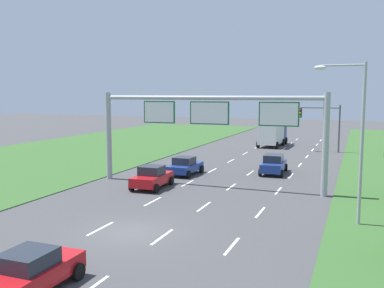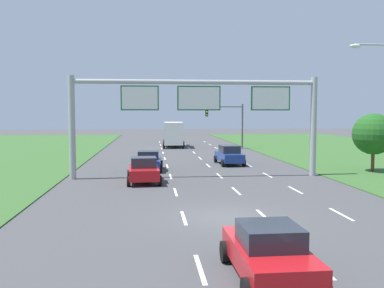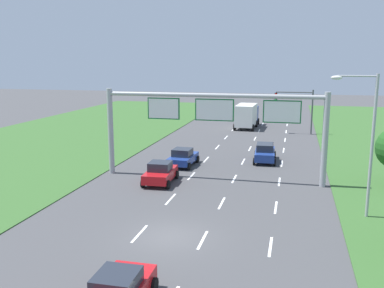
{
  "view_description": "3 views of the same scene",
  "coord_description": "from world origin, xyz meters",
  "px_view_note": "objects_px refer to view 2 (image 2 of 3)",
  "views": [
    {
      "loc": [
        10.37,
        -18.12,
        6.88
      ],
      "look_at": [
        -0.69,
        10.22,
        3.31
      ],
      "focal_mm": 40.0,
      "sensor_mm": 36.0,
      "label": 1
    },
    {
      "loc": [
        -3.15,
        -17.94,
        4.49
      ],
      "look_at": [
        -0.53,
        8.92,
        2.52
      ],
      "focal_mm": 40.0,
      "sensor_mm": 36.0,
      "label": 2
    },
    {
      "loc": [
        6.08,
        -20.5,
        9.27
      ],
      "look_at": [
        -1.26,
        10.2,
        3.02
      ],
      "focal_mm": 40.0,
      "sensor_mm": 36.0,
      "label": 3
    }
  ],
  "objects_px": {
    "sign_gantry": "(199,106)",
    "car_lead_silver": "(269,252)",
    "box_truck": "(173,134)",
    "street_lamp": "(384,103)",
    "traffic_light_mast": "(227,118)",
    "car_far_ahead": "(144,170)",
    "roadside_tree_mid": "(374,134)",
    "car_near_red": "(229,155)",
    "car_mid_lane": "(149,161)"
  },
  "relations": [
    {
      "from": "car_near_red",
      "to": "car_lead_silver",
      "type": "relative_size",
      "value": 1.09
    },
    {
      "from": "car_near_red",
      "to": "traffic_light_mast",
      "type": "bearing_deg",
      "value": 77.87
    },
    {
      "from": "car_near_red",
      "to": "car_far_ahead",
      "type": "height_order",
      "value": "car_near_red"
    },
    {
      "from": "car_far_ahead",
      "to": "roadside_tree_mid",
      "type": "xyz_separation_m",
      "value": [
        17.19,
        3.13,
        2.1
      ]
    },
    {
      "from": "street_lamp",
      "to": "roadside_tree_mid",
      "type": "xyz_separation_m",
      "value": [
        3.38,
        7.24,
        -2.18
      ]
    },
    {
      "from": "street_lamp",
      "to": "sign_gantry",
      "type": "bearing_deg",
      "value": 149.17
    },
    {
      "from": "car_lead_silver",
      "to": "car_near_red",
      "type": "bearing_deg",
      "value": 81.26
    },
    {
      "from": "car_mid_lane",
      "to": "traffic_light_mast",
      "type": "height_order",
      "value": "traffic_light_mast"
    },
    {
      "from": "car_mid_lane",
      "to": "roadside_tree_mid",
      "type": "bearing_deg",
      "value": -5.92
    },
    {
      "from": "car_mid_lane",
      "to": "sign_gantry",
      "type": "xyz_separation_m",
      "value": [
        3.48,
        -3.78,
        4.17
      ]
    },
    {
      "from": "car_far_ahead",
      "to": "sign_gantry",
      "type": "relative_size",
      "value": 0.23
    },
    {
      "from": "car_near_red",
      "to": "box_truck",
      "type": "height_order",
      "value": "box_truck"
    },
    {
      "from": "sign_gantry",
      "to": "traffic_light_mast",
      "type": "relative_size",
      "value": 3.08
    },
    {
      "from": "box_truck",
      "to": "traffic_light_mast",
      "type": "distance_m",
      "value": 7.75
    },
    {
      "from": "sign_gantry",
      "to": "street_lamp",
      "type": "relative_size",
      "value": 2.03
    },
    {
      "from": "car_near_red",
      "to": "street_lamp",
      "type": "xyz_separation_m",
      "value": [
        6.54,
        -13.08,
        4.24
      ]
    },
    {
      "from": "car_far_ahead",
      "to": "box_truck",
      "type": "distance_m",
      "value": 28.87
    },
    {
      "from": "sign_gantry",
      "to": "traffic_light_mast",
      "type": "bearing_deg",
      "value": 75.02
    },
    {
      "from": "car_lead_silver",
      "to": "roadside_tree_mid",
      "type": "bearing_deg",
      "value": 54.82
    },
    {
      "from": "box_truck",
      "to": "roadside_tree_mid",
      "type": "distance_m",
      "value": 29.0
    },
    {
      "from": "car_far_ahead",
      "to": "traffic_light_mast",
      "type": "height_order",
      "value": "traffic_light_mast"
    },
    {
      "from": "sign_gantry",
      "to": "traffic_light_mast",
      "type": "height_order",
      "value": "sign_gantry"
    },
    {
      "from": "sign_gantry",
      "to": "roadside_tree_mid",
      "type": "xyz_separation_m",
      "value": [
        13.41,
        1.26,
        -2.04
      ]
    },
    {
      "from": "car_mid_lane",
      "to": "box_truck",
      "type": "relative_size",
      "value": 0.54
    },
    {
      "from": "car_far_ahead",
      "to": "box_truck",
      "type": "xyz_separation_m",
      "value": [
        3.45,
        28.65,
        0.95
      ]
    },
    {
      "from": "car_near_red",
      "to": "sign_gantry",
      "type": "bearing_deg",
      "value": -118.73
    },
    {
      "from": "box_truck",
      "to": "roadside_tree_mid",
      "type": "xyz_separation_m",
      "value": [
        13.74,
        -25.52,
        1.14
      ]
    },
    {
      "from": "sign_gantry",
      "to": "box_truck",
      "type": "bearing_deg",
      "value": 90.7
    },
    {
      "from": "car_mid_lane",
      "to": "street_lamp",
      "type": "xyz_separation_m",
      "value": [
        13.51,
        -9.76,
        4.32
      ]
    },
    {
      "from": "car_near_red",
      "to": "traffic_light_mast",
      "type": "height_order",
      "value": "traffic_light_mast"
    },
    {
      "from": "box_truck",
      "to": "traffic_light_mast",
      "type": "relative_size",
      "value": 1.32
    },
    {
      "from": "car_lead_silver",
      "to": "traffic_light_mast",
      "type": "bearing_deg",
      "value": 80.73
    },
    {
      "from": "car_near_red",
      "to": "box_truck",
      "type": "relative_size",
      "value": 0.59
    },
    {
      "from": "car_near_red",
      "to": "car_mid_lane",
      "type": "distance_m",
      "value": 7.72
    },
    {
      "from": "car_lead_silver",
      "to": "traffic_light_mast",
      "type": "distance_m",
      "value": 42.19
    },
    {
      "from": "box_truck",
      "to": "sign_gantry",
      "type": "height_order",
      "value": "sign_gantry"
    },
    {
      "from": "car_far_ahead",
      "to": "car_lead_silver",
      "type": "bearing_deg",
      "value": -80.15
    },
    {
      "from": "car_lead_silver",
      "to": "roadside_tree_mid",
      "type": "height_order",
      "value": "roadside_tree_mid"
    },
    {
      "from": "car_mid_lane",
      "to": "sign_gantry",
      "type": "bearing_deg",
      "value": -44.79
    },
    {
      "from": "car_far_ahead",
      "to": "traffic_light_mast",
      "type": "bearing_deg",
      "value": 65.9
    },
    {
      "from": "sign_gantry",
      "to": "roadside_tree_mid",
      "type": "bearing_deg",
      "value": 5.36
    },
    {
      "from": "sign_gantry",
      "to": "car_lead_silver",
      "type": "bearing_deg",
      "value": -90.59
    },
    {
      "from": "car_near_red",
      "to": "car_far_ahead",
      "type": "relative_size",
      "value": 1.08
    },
    {
      "from": "sign_gantry",
      "to": "street_lamp",
      "type": "distance_m",
      "value": 11.68
    },
    {
      "from": "car_far_ahead",
      "to": "sign_gantry",
      "type": "height_order",
      "value": "sign_gantry"
    },
    {
      "from": "sign_gantry",
      "to": "car_far_ahead",
      "type": "bearing_deg",
      "value": -153.62
    },
    {
      "from": "roadside_tree_mid",
      "to": "street_lamp",
      "type": "bearing_deg",
      "value": -115.04
    },
    {
      "from": "box_truck",
      "to": "street_lamp",
      "type": "xyz_separation_m",
      "value": [
        10.35,
        -32.76,
        3.33
      ]
    },
    {
      "from": "box_truck",
      "to": "traffic_light_mast",
      "type": "bearing_deg",
      "value": -26.68
    },
    {
      "from": "car_far_ahead",
      "to": "roadside_tree_mid",
      "type": "height_order",
      "value": "roadside_tree_mid"
    }
  ]
}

